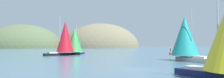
{
  "coord_description": "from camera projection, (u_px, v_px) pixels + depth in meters",
  "views": [
    {
      "loc": [
        -7.23,
        -27.47,
        3.66
      ],
      "look_at": [
        0.0,
        28.64,
        4.87
      ],
      "focal_mm": 32.43,
      "sensor_mm": 36.0,
      "label": 1
    }
  ],
  "objects": [
    {
      "name": "ground_plane",
      "position": [
        138.0,
        70.0,
        28.08
      ],
      "size": [
        360.0,
        360.0,
        0.0
      ],
      "primitive_type": "plane",
      "color": "#426075"
    },
    {
      "name": "headland_center",
      "position": [
        101.0,
        48.0,
        162.59
      ],
      "size": [
        61.5,
        44.0,
        39.31
      ],
      "primitive_type": "ellipsoid",
      "color": "#6B664C",
      "rests_on": "ground_plane"
    },
    {
      "name": "headland_left",
      "position": [
        23.0,
        48.0,
        154.92
      ],
      "size": [
        59.46,
        44.0,
        36.33
      ],
      "primitive_type": "ellipsoid",
      "color": "#4C5B3D",
      "rests_on": "ground_plane"
    },
    {
      "name": "sailboat_crimson_sail",
      "position": [
        65.0,
        37.0,
        61.78
      ],
      "size": [
        9.75,
        7.72,
        11.64
      ],
      "color": "black",
      "rests_on": "ground_plane"
    },
    {
      "name": "sailboat_green_sail",
      "position": [
        75.0,
        41.0,
        65.02
      ],
      "size": [
        6.67,
        9.54,
        9.64
      ],
      "color": "#191E4C",
      "rests_on": "ground_plane"
    },
    {
      "name": "sailboat_teal_sail",
      "position": [
        185.0,
        37.0,
        42.28
      ],
      "size": [
        7.15,
        10.5,
        10.79
      ],
      "color": "#B7B2A8",
      "rests_on": "ground_plane"
    },
    {
      "name": "channel_buoy",
      "position": [
        170.0,
        53.0,
        66.28
      ],
      "size": [
        1.1,
        1.1,
        2.64
      ],
      "color": "red",
      "rests_on": "ground_plane"
    }
  ]
}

